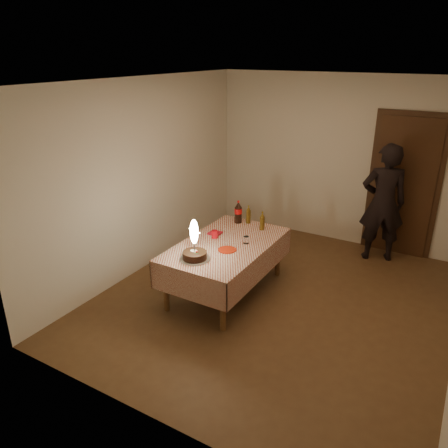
{
  "coord_description": "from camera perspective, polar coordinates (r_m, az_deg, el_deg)",
  "views": [
    {
      "loc": [
        1.82,
        -4.38,
        2.91
      ],
      "look_at": [
        -0.64,
        -0.17,
        0.95
      ],
      "focal_mm": 35.0,
      "sensor_mm": 36.0,
      "label": 1
    }
  ],
  "objects": [
    {
      "name": "ground",
      "position": [
        5.56,
        6.7,
        -9.81
      ],
      "size": [
        4.0,
        4.5,
        0.01
      ],
      "primitive_type": "cube",
      "color": "brown",
      "rests_on": "ground"
    },
    {
      "name": "room_shell",
      "position": [
        4.96,
        8.26,
        7.01
      ],
      "size": [
        4.04,
        4.54,
        2.62
      ],
      "color": "beige",
      "rests_on": "ground"
    },
    {
      "name": "dining_table",
      "position": [
        5.44,
        0.27,
        -3.43
      ],
      "size": [
        1.02,
        1.72,
        0.67
      ],
      "color": "brown",
      "rests_on": "ground"
    },
    {
      "name": "birthday_cake",
      "position": [
        4.97,
        -3.87,
        -3.35
      ],
      "size": [
        0.35,
        0.35,
        0.48
      ],
      "color": "white",
      "rests_on": "dining_table"
    },
    {
      "name": "red_plate",
      "position": [
        5.22,
        0.44,
        -3.39
      ],
      "size": [
        0.22,
        0.22,
        0.01
      ],
      "primitive_type": "cylinder",
      "color": "#B9240C",
      "rests_on": "dining_table"
    },
    {
      "name": "red_cup",
      "position": [
        5.54,
        -1.24,
        -1.34
      ],
      "size": [
        0.08,
        0.08,
        0.1
      ],
      "primitive_type": "cylinder",
      "color": "#B20C15",
      "rests_on": "dining_table"
    },
    {
      "name": "clear_cup",
      "position": [
        5.39,
        2.92,
        -2.09
      ],
      "size": [
        0.07,
        0.07,
        0.09
      ],
      "primitive_type": "cylinder",
      "color": "white",
      "rests_on": "dining_table"
    },
    {
      "name": "napkin_stack",
      "position": [
        5.68,
        -1.19,
        -1.19
      ],
      "size": [
        0.15,
        0.15,
        0.02
      ],
      "primitive_type": "cube",
      "color": "red",
      "rests_on": "dining_table"
    },
    {
      "name": "cola_bottle",
      "position": [
        6.0,
        1.87,
        1.56
      ],
      "size": [
        0.1,
        0.1,
        0.32
      ],
      "color": "black",
      "rests_on": "dining_table"
    },
    {
      "name": "amber_bottle_left",
      "position": [
        6.0,
        3.2,
        1.2
      ],
      "size": [
        0.06,
        0.06,
        0.26
      ],
      "color": "#50370D",
      "rests_on": "dining_table"
    },
    {
      "name": "amber_bottle_right",
      "position": [
        5.79,
        5.02,
        0.36
      ],
      "size": [
        0.06,
        0.06,
        0.26
      ],
      "color": "#50370D",
      "rests_on": "dining_table"
    },
    {
      "name": "photographer",
      "position": [
        6.63,
        20.05,
        2.6
      ],
      "size": [
        0.74,
        0.63,
        1.73
      ],
      "color": "black",
      "rests_on": "ground"
    }
  ]
}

